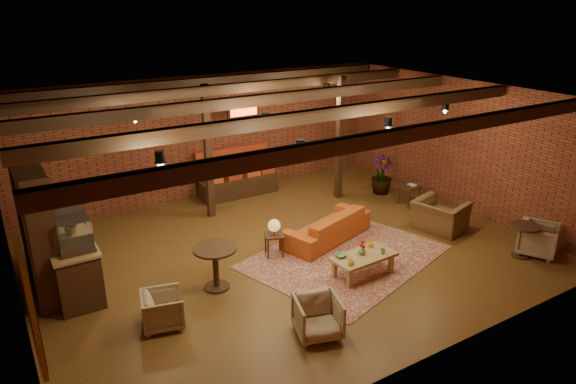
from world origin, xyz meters
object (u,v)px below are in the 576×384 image
coffee_table (363,257)px  round_table_right (524,236)px  armchair_b (318,315)px  side_table_book (410,187)px  plant_tall (384,138)px  armchair_right (440,211)px  armchair_a (163,308)px  side_table_lamp (274,228)px  armchair_far (538,238)px  round_table_left (215,261)px  sofa (327,226)px

coffee_table → round_table_right: size_ratio=1.82×
armchair_b → side_table_book: (5.11, 3.28, 0.13)m
plant_tall → armchair_right: bearing=-100.3°
armchair_a → round_table_right: bearing=-88.8°
coffee_table → armchair_b: size_ratio=1.81×
side_table_lamp → plant_tall: plant_tall is taller
armchair_b → armchair_right: armchair_right is taller
armchair_b → armchair_far: (5.44, -0.12, 0.02)m
armchair_a → armchair_right: size_ratio=0.61×
armchair_right → plant_tall: 2.79m
coffee_table → side_table_book: (3.32, 2.19, 0.10)m
coffee_table → plant_tall: size_ratio=0.41×
armchair_b → round_table_right: (5.07, -0.02, 0.11)m
armchair_a → armchair_far: (7.43, -1.62, 0.04)m
coffee_table → side_table_book: size_ratio=2.37×
armchair_far → plant_tall: 4.60m
armchair_b → round_table_right: size_ratio=1.01×
armchair_a → armchair_right: 6.62m
round_table_left → armchair_right: bearing=-3.6°
round_table_left → armchair_a: (-1.21, -0.62, -0.23)m
sofa → side_table_lamp: (-1.36, -0.05, 0.29)m
armchair_a → armchair_b: (1.99, -1.51, 0.03)m
sofa → side_table_lamp: side_table_lamp is taller
round_table_right → plant_tall: size_ratio=0.23×
side_table_lamp → armchair_b: size_ratio=1.14×
side_table_book → plant_tall: size_ratio=0.17×
armchair_b → plant_tall: bearing=57.3°
round_table_left → armchair_b: (0.78, -2.13, -0.20)m
round_table_right → plant_tall: (0.00, 4.34, 1.09)m
sofa → side_table_book: sofa is taller
coffee_table → round_table_left: 2.77m
round_table_right → side_table_book: bearing=89.3°
plant_tall → armchair_b: bearing=-139.6°
round_table_left → sofa: bearing=11.7°
sofa → armchair_right: armchair_right is taller
armchair_far → plant_tall: (-0.36, 4.43, 1.18)m
sofa → round_table_right: 4.03m
coffee_table → round_table_left: round_table_left is taller
side_table_lamp → armchair_b: 2.80m
coffee_table → armchair_right: (2.83, 0.70, 0.09)m
sofa → armchair_a: size_ratio=3.37×
sofa → round_table_left: size_ratio=2.70×
armchair_far → side_table_lamp: bearing=121.1°
round_table_left → armchair_far: round_table_left is taller
armchair_right → round_table_right: (0.45, -1.81, -0.01)m
armchair_a → plant_tall: (7.07, 2.81, 1.22)m
side_table_lamp → plant_tall: size_ratio=0.26×
sofa → coffee_table: bearing=60.9°
armchair_far → round_table_left: bearing=132.2°
armchair_b → round_table_right: bearing=16.7°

